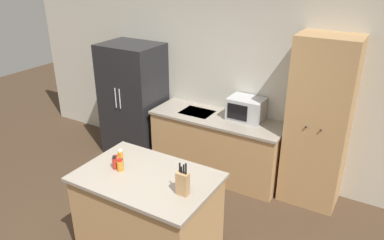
# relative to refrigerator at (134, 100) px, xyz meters

# --- Properties ---
(wall_back) EXTENTS (7.20, 0.06, 2.60)m
(wall_back) POSITION_rel_refrigerator_xyz_m (1.45, 0.37, 0.43)
(wall_back) COLOR beige
(wall_back) RESTS_ON ground_plane
(refrigerator) EXTENTS (0.87, 0.70, 1.74)m
(refrigerator) POSITION_rel_refrigerator_xyz_m (0.00, 0.00, 0.00)
(refrigerator) COLOR black
(refrigerator) RESTS_ON ground_plane
(back_counter) EXTENTS (1.88, 0.66, 0.89)m
(back_counter) POSITION_rel_refrigerator_xyz_m (1.44, 0.03, -0.42)
(back_counter) COLOR tan
(back_counter) RESTS_ON ground_plane
(pantry_cabinet) EXTENTS (0.70, 0.53, 2.12)m
(pantry_cabinet) POSITION_rel_refrigerator_xyz_m (2.75, 0.09, 0.19)
(pantry_cabinet) COLOR tan
(pantry_cabinet) RESTS_ON ground_plane
(kitchen_island) EXTENTS (1.36, 0.91, 0.94)m
(kitchen_island) POSITION_rel_refrigerator_xyz_m (1.55, -1.74, -0.39)
(kitchen_island) COLOR tan
(kitchen_island) RESTS_ON ground_plane
(microwave) EXTENTS (0.46, 0.35, 0.30)m
(microwave) POSITION_rel_refrigerator_xyz_m (1.79, 0.15, 0.17)
(microwave) COLOR #B2B5B7
(microwave) RESTS_ON back_counter
(knife_block) EXTENTS (0.11, 0.07, 0.33)m
(knife_block) POSITION_rel_refrigerator_xyz_m (2.02, -1.81, 0.19)
(knife_block) COLOR tan
(knife_block) RESTS_ON kitchen_island
(spice_bottle_tall_dark) EXTENTS (0.05, 0.05, 0.14)m
(spice_bottle_tall_dark) POSITION_rel_refrigerator_xyz_m (1.20, -1.79, 0.14)
(spice_bottle_tall_dark) COLOR #B2281E
(spice_bottle_tall_dark) RESTS_ON kitchen_island
(spice_bottle_short_red) EXTENTS (0.06, 0.06, 0.13)m
(spice_bottle_short_red) POSITION_rel_refrigerator_xyz_m (1.27, -1.79, 0.14)
(spice_bottle_short_red) COLOR orange
(spice_bottle_short_red) RESTS_ON kitchen_island
(spice_bottle_amber_oil) EXTENTS (0.06, 0.06, 0.12)m
(spice_bottle_amber_oil) POSITION_rel_refrigerator_xyz_m (1.13, -1.62, 0.13)
(spice_bottle_amber_oil) COLOR orange
(spice_bottle_amber_oil) RESTS_ON kitchen_island
(spice_bottle_green_herb) EXTENTS (0.06, 0.06, 0.09)m
(spice_bottle_green_herb) POSITION_rel_refrigerator_xyz_m (1.14, -1.70, 0.12)
(spice_bottle_green_herb) COLOR gold
(spice_bottle_green_herb) RESTS_ON kitchen_island
(spice_bottle_pale_salt) EXTENTS (0.05, 0.05, 0.08)m
(spice_bottle_pale_salt) POSITION_rel_refrigerator_xyz_m (1.22, -1.71, 0.11)
(spice_bottle_pale_salt) COLOR #337033
(spice_bottle_pale_salt) RESTS_ON kitchen_island
(fire_extinguisher) EXTENTS (0.12, 0.12, 0.46)m
(fire_extinguisher) POSITION_rel_refrigerator_xyz_m (-0.63, -0.02, -0.66)
(fire_extinguisher) COLOR red
(fire_extinguisher) RESTS_ON ground_plane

